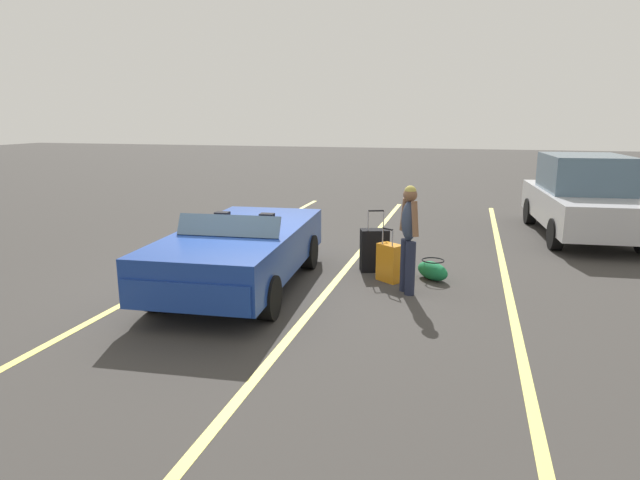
{
  "coord_description": "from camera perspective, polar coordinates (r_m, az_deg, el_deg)",
  "views": [
    {
      "loc": [
        7.63,
        3.36,
        2.64
      ],
      "look_at": [
        -0.38,
        1.18,
        0.75
      ],
      "focal_mm": 30.49,
      "sensor_mm": 36.0,
      "label": 1
    }
  ],
  "objects": [
    {
      "name": "lot_line_mid",
      "position": [
        8.31,
        0.56,
        -5.69
      ],
      "size": [
        18.0,
        0.12,
        0.01
      ],
      "primitive_type": "cube",
      "color": "#EAE066",
      "rests_on": "ground_plane"
    },
    {
      "name": "traveler_person",
      "position": [
        8.25,
        9.31,
        0.69
      ],
      "size": [
        0.57,
        0.37,
        1.65
      ],
      "rotation": [
        0.0,
        0.0,
        -1.07
      ],
      "color": "#1E2338",
      "rests_on": "ground_plane"
    },
    {
      "name": "ground_plane",
      "position": [
        8.74,
        -8.15,
        -4.89
      ],
      "size": [
        80.0,
        80.0,
        0.0
      ],
      "primitive_type": "plane",
      "color": "#383533"
    },
    {
      "name": "duffel_bag",
      "position": [
        9.18,
        11.73,
        -3.14
      ],
      "size": [
        0.66,
        0.67,
        0.34
      ],
      "rotation": [
        0.0,
        0.0,
        0.81
      ],
      "color": "#19723F",
      "rests_on": "ground_plane"
    },
    {
      "name": "convertible_car",
      "position": [
        8.39,
        -8.74,
        -1.47
      ],
      "size": [
        4.26,
        2.06,
        1.24
      ],
      "rotation": [
        0.0,
        0.0,
        0.07
      ],
      "color": "navy",
      "rests_on": "ground_plane"
    },
    {
      "name": "suitcase_medium_bright",
      "position": [
        8.94,
        7.32,
        -2.36
      ],
      "size": [
        0.43,
        0.46,
        0.9
      ],
      "rotation": [
        0.0,
        0.0,
        2.51
      ],
      "color": "orange",
      "rests_on": "ground_plane"
    },
    {
      "name": "suitcase_large_black",
      "position": [
        9.49,
        5.72,
        -1.07
      ],
      "size": [
        0.42,
        0.55,
        1.1
      ],
      "rotation": [
        0.0,
        0.0,
        3.47
      ],
      "color": "black",
      "rests_on": "ground_plane"
    },
    {
      "name": "parked_sedan_near",
      "position": [
        13.43,
        25.86,
        4.05
      ],
      "size": [
        4.63,
        2.15,
        1.82
      ],
      "rotation": [
        0.0,
        0.0,
        0.08
      ],
      "color": "#B2B2B7",
      "rests_on": "ground_plane"
    },
    {
      "name": "lot_line_near",
      "position": [
        9.34,
        -15.72,
        -4.09
      ],
      "size": [
        18.0,
        0.12,
        0.01
      ],
      "primitive_type": "cube",
      "color": "#EAE066",
      "rests_on": "ground_plane"
    },
    {
      "name": "lot_line_far",
      "position": [
        8.1,
        19.51,
        -6.96
      ],
      "size": [
        18.0,
        0.12,
        0.01
      ],
      "primitive_type": "cube",
      "color": "#EAE066",
      "rests_on": "ground_plane"
    }
  ]
}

